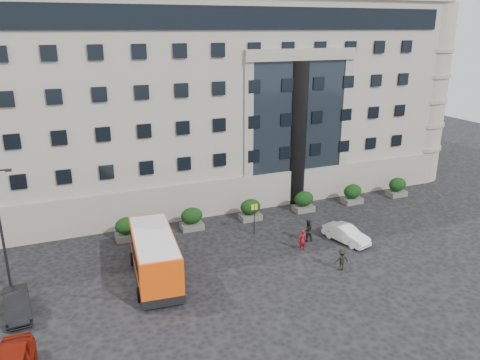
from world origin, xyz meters
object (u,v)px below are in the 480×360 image
Objects in this scene: hedge_e at (353,194)px; pedestrian_b at (307,231)px; pedestrian_c at (342,260)px; minibus at (155,255)px; hedge_c at (250,209)px; hedge_d at (304,201)px; hedge_a at (127,229)px; white_taxi at (346,234)px; bus_stop_sign at (254,214)px; parked_car_b at (17,305)px; street_lamp at (2,227)px; hedge_f at (397,187)px; pedestrian_a at (302,240)px; hedge_b at (192,219)px.

pedestrian_b is (-8.04, -5.53, -0.06)m from hedge_e.
hedge_e is 1.20× the size of pedestrian_c.
hedge_e is 0.24× the size of minibus.
hedge_c and hedge_d have the same top height.
hedge_a is at bearing -16.22° from pedestrian_b.
pedestrian_c is at bearing 95.42° from pedestrian_b.
white_taxi is at bearing 162.11° from pedestrian_b.
parked_car_b is at bearing -164.00° from bus_stop_sign.
hedge_d is 1.06× the size of pedestrian_b.
minibus is (8.63, -1.94, -2.66)m from street_lamp.
bus_stop_sign is (-11.30, -2.80, 0.80)m from hedge_e.
hedge_a is 26.00m from hedge_f.
hedge_d is 0.24× the size of minibus.
bus_stop_sign is 9.65m from minibus.
minibus reaches higher than hedge_d.
white_taxi is (14.75, -0.05, -1.07)m from minibus.
minibus is 8.31m from parked_car_b.
bus_stop_sign reaches higher than pedestrian_b.
pedestrian_c is at bearing 100.25° from pedestrian_a.
hedge_b is 10.40m from hedge_d.
hedge_a is at bearing 180.00° from hedge_b.
white_taxi is 2.52× the size of pedestrian_c.
hedge_c is 0.47× the size of white_taxi.
minibus is at bearing -12.66° from street_lamp.
hedge_e is at bearing 180.00° from hedge_f.
hedge_a is 1.00× the size of hedge_c.
street_lamp is 4.62× the size of pedestrian_b.
street_lamp is 4.73m from parked_car_b.
street_lamp is at bearing 93.84° from parked_car_b.
hedge_e is 0.47× the size of white_taxi.
hedge_c is (10.40, 0.00, 0.00)m from hedge_a.
pedestrian_b reaches higher than white_taxi.
pedestrian_c is (3.11, -7.55, -0.96)m from bus_stop_sign.
street_lamp reaches higher than hedge_f.
hedge_c is 11.85m from minibus.
pedestrian_b reaches higher than parked_car_b.
street_lamp is at bearing -173.46° from bus_stop_sign.
hedge_b is 14.84m from parked_car_b.
hedge_a is 1.00× the size of hedge_e.
hedge_d is at bearing 24.66° from bus_stop_sign.
pedestrian_c is at bearing -143.63° from white_taxi.
hedge_b is 5.20m from hedge_c.
pedestrian_b is (3.26, -2.73, -0.86)m from bus_stop_sign.
hedge_c is 3.05m from bus_stop_sign.
white_taxi is (15.43, -6.79, -0.29)m from hedge_a.
hedge_c is 1.00× the size of hedge_d.
pedestrian_c is (12.61, -10.35, -0.16)m from hedge_a.
hedge_b reaches higher than pedestrian_a.
street_lamp is 1.05× the size of minibus.
bus_stop_sign reaches higher than parked_car_b.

